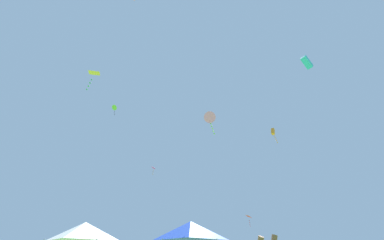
{
  "coord_description": "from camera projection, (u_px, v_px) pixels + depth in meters",
  "views": [
    {
      "loc": [
        0.28,
        -6.43,
        1.49
      ],
      "look_at": [
        -0.39,
        15.28,
        14.19
      ],
      "focal_mm": 22.17,
      "sensor_mm": 36.0,
      "label": 1
    }
  ],
  "objects": [
    {
      "name": "kite_lime_delta",
      "position": [
        115.0,
        108.0,
        33.56
      ],
      "size": [
        0.96,
        0.86,
        1.64
      ],
      "color": "#75D138"
    },
    {
      "name": "canopy_tent_white",
      "position": [
        84.0,
        231.0,
        14.18
      ],
      "size": [
        3.18,
        3.18,
        3.4
      ],
      "color": "#9E9EA3",
      "rests_on": "ground"
    },
    {
      "name": "kite_magenta_delta",
      "position": [
        154.0,
        168.0,
        36.77
      ],
      "size": [
        0.7,
        0.74,
        1.42
      ],
      "color": "#D6389E"
    },
    {
      "name": "kite_yellow_diamond",
      "position": [
        94.0,
        73.0,
        29.98
      ],
      "size": [
        1.5,
        1.77,
        3.01
      ],
      "color": "yellow"
    },
    {
      "name": "kite_pink_delta",
      "position": [
        210.0,
        118.0,
        24.42
      ],
      "size": [
        1.27,
        0.81,
        2.58
      ],
      "color": "pink"
    },
    {
      "name": "kite_orange_box",
      "position": [
        273.0,
        132.0,
        36.38
      ],
      "size": [
        0.82,
        0.91,
        2.6
      ],
      "color": "orange"
    },
    {
      "name": "kite_red_diamond",
      "position": [
        249.0,
        217.0,
        33.45
      ],
      "size": [
        0.82,
        0.64,
        1.57
      ],
      "color": "red"
    },
    {
      "name": "canopy_tent_blue",
      "position": [
        191.0,
        231.0,
        13.98
      ],
      "size": [
        3.19,
        3.19,
        3.42
      ],
      "color": "#9E9EA3",
      "rests_on": "ground"
    },
    {
      "name": "kite_cyan_box",
      "position": [
        307.0,
        62.0,
        21.48
      ],
      "size": [
        1.28,
        1.18,
        1.1
      ],
      "color": "#2DB7CC"
    }
  ]
}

